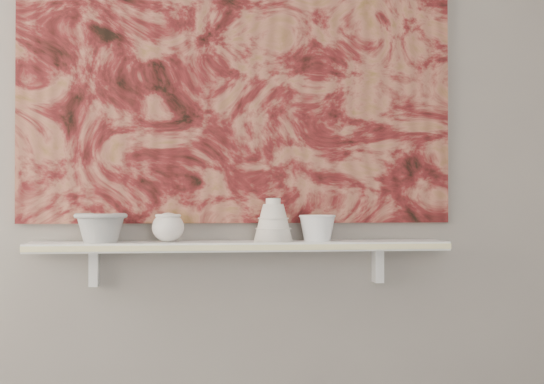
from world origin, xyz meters
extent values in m
plane|color=gray|center=(0.00, 1.60, 1.35)|extent=(3.60, 0.00, 3.60)
cube|color=white|center=(0.00, 1.51, 0.92)|extent=(1.40, 0.18, 0.03)
cube|color=#F4E8A2|center=(0.00, 1.41, 0.92)|extent=(1.40, 0.01, 0.02)
cube|color=white|center=(-0.49, 1.57, 0.84)|extent=(0.03, 0.06, 0.12)
cube|color=white|center=(0.49, 1.57, 0.84)|extent=(0.03, 0.06, 0.12)
cube|color=maroon|center=(0.00, 1.59, 1.54)|extent=(1.50, 0.02, 1.10)
cube|color=black|center=(0.45, 1.57, 1.23)|extent=(0.09, 0.00, 0.08)
camera|label=1|loc=(-0.21, -1.03, 1.06)|focal=50.00mm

